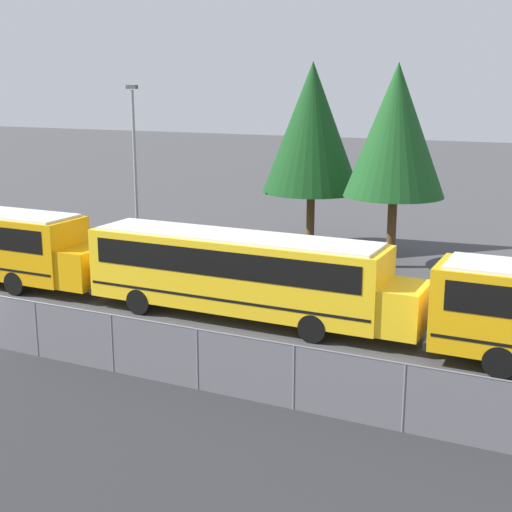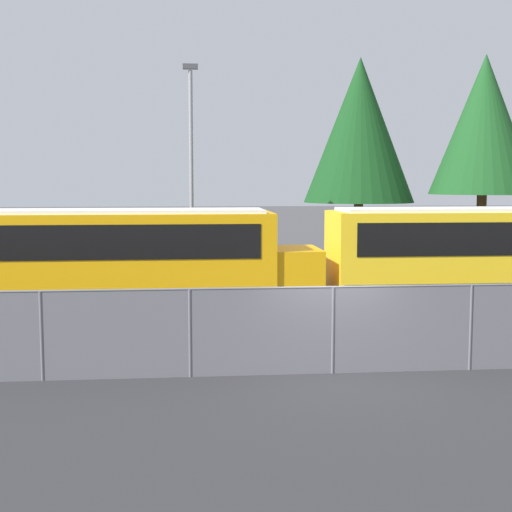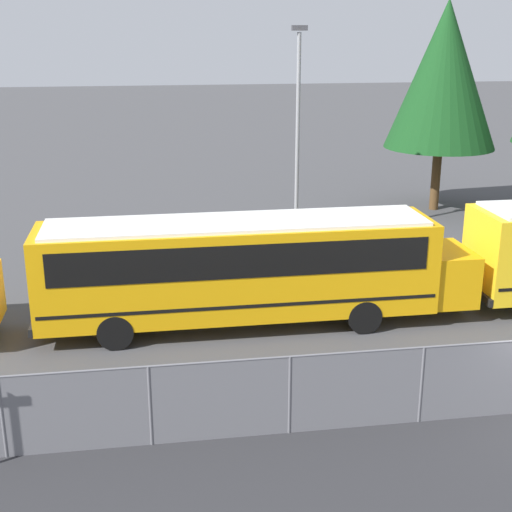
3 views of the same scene
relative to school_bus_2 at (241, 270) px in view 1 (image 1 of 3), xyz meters
name	(u,v)px [view 1 (image 1 of 3)]	position (x,y,z in m)	size (l,w,h in m)	color
school_bus_2	(241,270)	(0.00, 0.00, 0.00)	(13.10, 2.50, 3.28)	yellow
light_pole	(135,163)	(-10.22, 7.90, 2.78)	(0.60, 0.24, 8.67)	gray
tree_0	(312,128)	(-2.23, 12.71, 4.51)	(5.25, 5.25, 9.89)	#51381E
tree_1	(396,131)	(2.90, 10.37, 4.63)	(4.79, 4.79, 9.71)	#51381E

